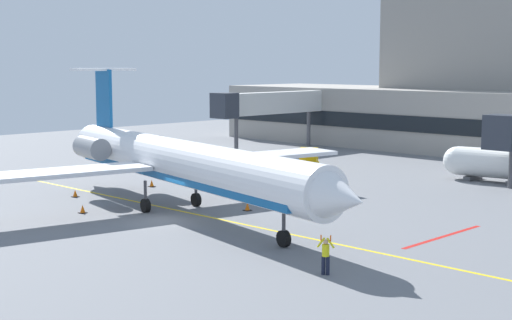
{
  "coord_description": "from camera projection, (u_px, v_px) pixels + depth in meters",
  "views": [
    {
      "loc": [
        36.43,
        -29.17,
        9.68
      ],
      "look_at": [
        -0.36,
        8.11,
        3.0
      ],
      "focal_mm": 53.44,
      "sensor_mm": 36.0,
      "label": 1
    }
  ],
  "objects": [
    {
      "name": "ground",
      "position": [
        168.0,
        221.0,
        47.21
      ],
      "size": [
        120.0,
        120.0,
        0.11
      ],
      "color": "slate"
    },
    {
      "name": "terminal_building",
      "position": [
        496.0,
        93.0,
        82.64
      ],
      "size": [
        66.86,
        15.49,
        18.33
      ],
      "color": "gray",
      "rests_on": "ground"
    },
    {
      "name": "jet_bridge_east",
      "position": [
        266.0,
        104.0,
        83.77
      ],
      "size": [
        2.4,
        15.98,
        6.6
      ],
      "color": "silver",
      "rests_on": "ground"
    },
    {
      "name": "regional_jet",
      "position": [
        177.0,
        162.0,
        49.66
      ],
      "size": [
        35.13,
        28.32,
        9.29
      ],
      "color": "white",
      "rests_on": "ground"
    },
    {
      "name": "baggage_tug",
      "position": [
        308.0,
        162.0,
        67.61
      ],
      "size": [
        3.12,
        3.37,
        2.17
      ],
      "color": "#E5B20C",
      "rests_on": "ground"
    },
    {
      "name": "fuel_tank",
      "position": [
        494.0,
        163.0,
        62.17
      ],
      "size": [
        8.49,
        3.42,
        2.76
      ],
      "color": "white",
      "rests_on": "ground"
    },
    {
      "name": "marshaller",
      "position": [
        326.0,
        255.0,
        34.92
      ],
      "size": [
        0.75,
        0.51,
        1.87
      ],
      "color": "#191E33",
      "rests_on": "ground"
    },
    {
      "name": "safety_cone_alpha",
      "position": [
        75.0,
        194.0,
        55.35
      ],
      "size": [
        0.47,
        0.47,
        0.55
      ],
      "color": "orange",
      "rests_on": "ground"
    },
    {
      "name": "safety_cone_bravo",
      "position": [
        152.0,
        184.0,
        59.96
      ],
      "size": [
        0.47,
        0.47,
        0.55
      ],
      "color": "orange",
      "rests_on": "ground"
    },
    {
      "name": "safety_cone_charlie",
      "position": [
        83.0,
        209.0,
        49.4
      ],
      "size": [
        0.47,
        0.47,
        0.55
      ],
      "color": "orange",
      "rests_on": "ground"
    },
    {
      "name": "safety_cone_delta",
      "position": [
        247.0,
        207.0,
        50.25
      ],
      "size": [
        0.47,
        0.47,
        0.55
      ],
      "color": "orange",
      "rests_on": "ground"
    }
  ]
}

